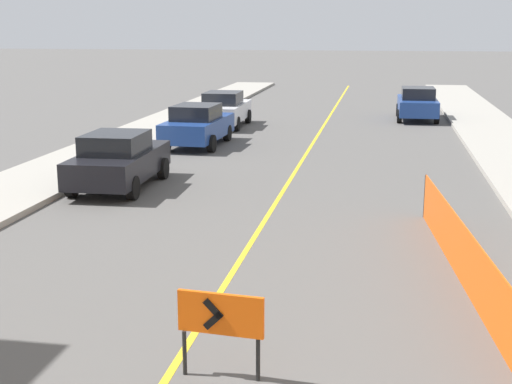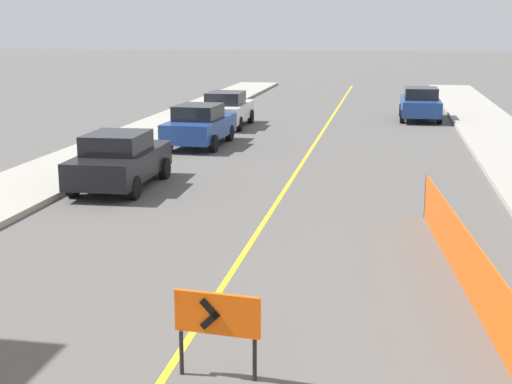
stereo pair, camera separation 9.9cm
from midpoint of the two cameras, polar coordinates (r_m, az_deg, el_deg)
lane_stripe at (r=21.24m, az=2.61°, el=0.99°), size 0.12×69.76×0.01m
sidewalk_left at (r=23.28m, az=-15.35°, el=1.79°), size 2.95×69.76×0.16m
arrow_barricade_primary at (r=9.26m, az=-3.18°, el=-10.01°), size 1.15×0.17×1.16m
safety_mesh_fence at (r=13.21m, az=15.99°, el=-4.77°), size 0.90×8.84×1.05m
parked_car_curb_near at (r=20.39m, az=-11.07°, el=2.53°), size 1.95×4.35×1.59m
parked_car_curb_mid at (r=27.25m, az=-4.81°, el=5.36°), size 1.96×4.36×1.59m
parked_car_curb_far at (r=32.47m, az=-2.68°, el=6.64°), size 1.94×4.33×1.59m
parked_car_opposite_side at (r=35.68m, az=12.71°, el=6.92°), size 1.94×4.32×1.59m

